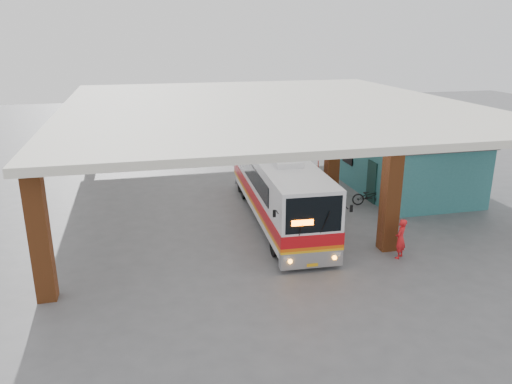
{
  "coord_description": "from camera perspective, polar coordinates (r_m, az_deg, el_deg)",
  "views": [
    {
      "loc": [
        -6.29,
        -19.51,
        8.25
      ],
      "look_at": [
        -1.61,
        0.0,
        1.79
      ],
      "focal_mm": 35.0,
      "sensor_mm": 36.0,
      "label": 1
    }
  ],
  "objects": [
    {
      "name": "coach_bus",
      "position": [
        22.52,
        2.49,
        0.66
      ],
      "size": [
        2.82,
        11.14,
        3.22
      ],
      "rotation": [
        0.0,
        0.0,
        -0.05
      ],
      "color": "silver",
      "rests_on": "ground"
    },
    {
      "name": "motorcycle",
      "position": [
        25.4,
        12.88,
        -0.47
      ],
      "size": [
        1.84,
        0.99,
        0.92
      ],
      "primitive_type": "imported",
      "rotation": [
        0.0,
        0.0,
        1.34
      ],
      "color": "black",
      "rests_on": "ground"
    },
    {
      "name": "brick_columns",
      "position": [
        26.4,
        3.9,
        4.51
      ],
      "size": [
        20.1,
        21.6,
        4.35
      ],
      "color": "brown",
      "rests_on": "ground"
    },
    {
      "name": "canopy_roof",
      "position": [
        27.14,
        1.15,
        9.91
      ],
      "size": [
        21.0,
        23.0,
        0.3
      ],
      "primitive_type": "cube",
      "color": "silver",
      "rests_on": "brick_columns"
    },
    {
      "name": "shop_building",
      "position": [
        28.06,
        16.42,
        3.33
      ],
      "size": [
        5.2,
        8.2,
        3.11
      ],
      "color": "#2C6C70",
      "rests_on": "ground"
    },
    {
      "name": "pedestrian",
      "position": [
        19.72,
        16.19,
        -5.15
      ],
      "size": [
        0.68,
        0.66,
        1.57
      ],
      "primitive_type": "imported",
      "rotation": [
        0.0,
        0.0,
        3.85
      ],
      "color": "red",
      "rests_on": "ground"
    },
    {
      "name": "red_chair",
      "position": [
        31.0,
        6.96,
        2.93
      ],
      "size": [
        0.48,
        0.48,
        0.73
      ],
      "rotation": [
        0.0,
        0.0,
        -0.28
      ],
      "color": "red",
      "rests_on": "ground"
    },
    {
      "name": "ground",
      "position": [
        22.09,
        4.08,
        -4.12
      ],
      "size": [
        90.0,
        90.0,
        0.0
      ],
      "primitive_type": "plane",
      "color": "#515154",
      "rests_on": "ground"
    }
  ]
}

